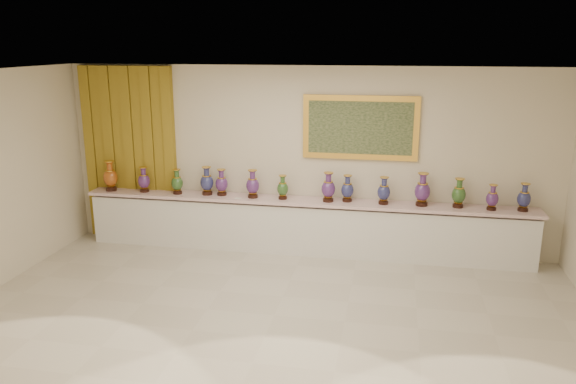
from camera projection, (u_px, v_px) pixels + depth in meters
The scene contains 18 objects.
ground at pixel (274, 315), 7.10m from camera, with size 8.00×8.00×0.00m, color beige.
room at pixel (165, 150), 9.44m from camera, with size 8.00×8.00×8.00m.
counter at pixel (303, 227), 9.14m from camera, with size 7.28×0.48×0.90m.
vase_0 at pixel (110, 177), 9.51m from camera, with size 0.28×0.28×0.52m.
vase_1 at pixel (144, 181), 9.44m from camera, with size 0.23×0.23×0.43m.
vase_2 at pixel (177, 183), 9.31m from camera, with size 0.22×0.22×0.42m.
vase_3 at pixel (207, 182), 9.25m from camera, with size 0.24×0.24×0.47m.
vase_4 at pixel (222, 184), 9.22m from camera, with size 0.24×0.24×0.44m.
vase_5 at pixel (253, 185), 9.07m from camera, with size 0.23×0.23×0.46m.
vase_6 at pixel (283, 188), 9.00m from camera, with size 0.22×0.22×0.39m.
vase_7 at pixel (328, 188), 8.85m from camera, with size 0.26×0.26×0.47m.
vase_8 at pixel (347, 190), 8.86m from camera, with size 0.21×0.21×0.43m.
vase_9 at pixel (384, 192), 8.72m from camera, with size 0.22×0.22×0.43m.
vase_10 at pixel (422, 191), 8.63m from camera, with size 0.30×0.30×0.52m.
vase_11 at pixel (459, 194), 8.54m from camera, with size 0.22×0.22×0.46m.
vase_12 at pixel (492, 199), 8.42m from camera, with size 0.18×0.18×0.39m.
vase_13 at pixel (524, 199), 8.36m from camera, with size 0.24×0.24×0.43m.
label_card at pixel (238, 198), 9.08m from camera, with size 0.10×0.06×0.00m, color white.
Camera 1 is at (1.38, -6.31, 3.35)m, focal length 35.00 mm.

